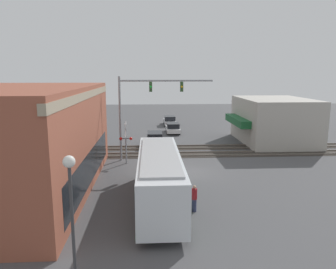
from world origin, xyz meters
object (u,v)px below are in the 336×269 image
(pedestrian_near_bus, at_px, (194,198))
(streetlamp, at_px, (72,214))
(parked_car_white, at_px, (173,128))
(city_bus, at_px, (159,176))
(parked_car_silver, at_px, (170,121))
(parked_car_black, at_px, (155,139))
(crossing_signal, at_px, (126,139))

(pedestrian_near_bus, bearing_deg, streetlamp, 142.55)
(parked_car_white, height_order, pedestrian_near_bus, pedestrian_near_bus)
(city_bus, bearing_deg, streetlamp, 157.71)
(streetlamp, bearing_deg, parked_car_silver, -8.53)
(parked_car_black, height_order, parked_car_white, parked_car_black)
(streetlamp, bearing_deg, parked_car_black, -7.59)
(parked_car_silver, bearing_deg, crossing_signal, 166.43)
(crossing_signal, relative_size, parked_car_silver, 0.82)
(parked_car_black, bearing_deg, parked_car_silver, -10.15)
(parked_car_black, distance_m, parked_car_silver, 14.75)
(city_bus, xyz_separation_m, parked_car_silver, (31.64, -2.60, -1.13))
(streetlamp, height_order, parked_car_silver, streetlamp)
(city_bus, height_order, parked_car_silver, city_bus)
(city_bus, bearing_deg, parked_car_black, -0.00)
(streetlamp, height_order, pedestrian_near_bus, streetlamp)
(streetlamp, xyz_separation_m, pedestrian_near_bus, (7.04, -5.39, -2.33))
(streetlamp, xyz_separation_m, parked_car_silver, (39.88, -5.98, -2.47))
(crossing_signal, distance_m, parked_car_silver, 22.72)
(city_bus, height_order, parked_car_white, city_bus)
(parked_car_silver, height_order, pedestrian_near_bus, pedestrian_near_bus)
(city_bus, height_order, parked_car_black, city_bus)
(parked_car_black, relative_size, parked_car_silver, 1.03)
(streetlamp, xyz_separation_m, parked_car_white, (32.89, -5.98, -2.50))
(parked_car_black, height_order, pedestrian_near_bus, pedestrian_near_bus)
(streetlamp, bearing_deg, parked_car_white, -10.31)
(parked_car_white, distance_m, pedestrian_near_bus, 25.86)
(parked_car_black, bearing_deg, streetlamp, 172.41)
(crossing_signal, bearing_deg, pedestrian_near_bus, -156.39)
(streetlamp, bearing_deg, crossing_signal, -2.13)
(parked_car_black, relative_size, parked_car_white, 1.09)
(city_bus, xyz_separation_m, crossing_signal, (9.61, 2.72, 0.48))
(crossing_signal, relative_size, parked_car_white, 0.87)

